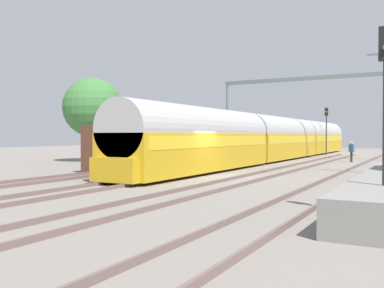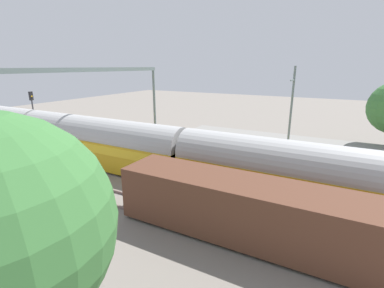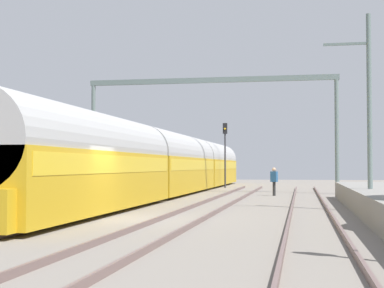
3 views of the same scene
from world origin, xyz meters
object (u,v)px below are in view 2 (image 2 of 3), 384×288
Objects in this scene: freight_car at (249,211)px; railway_signal_far at (33,110)px; passenger_train at (99,141)px; catenary_gantry at (98,90)px; person_crossing at (158,137)px.

freight_car is 2.40× the size of railway_signal_far.
catenary_gantry reaches higher than passenger_train.
railway_signal_far is 0.32× the size of catenary_gantry.
person_crossing is at bearing -70.04° from railway_signal_far.
freight_car is 16.69m from person_crossing.
person_crossing is (10.79, 12.72, -0.44)m from freight_car.
railway_signal_far is at bearing 76.38° from freight_car.
freight_car is at bearing -103.62° from railway_signal_far.
catenary_gantry is at bearing -88.76° from railway_signal_far.
person_crossing is at bearing -11.86° from passenger_train.
person_crossing is (6.54, -1.37, -0.94)m from passenger_train.
railway_signal_far is (-4.62, 12.73, 2.41)m from person_crossing.
railway_signal_far is (6.17, 25.45, 1.97)m from freight_car.
person_crossing is 0.10× the size of catenary_gantry.
passenger_train is 4.86m from catenary_gantry.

